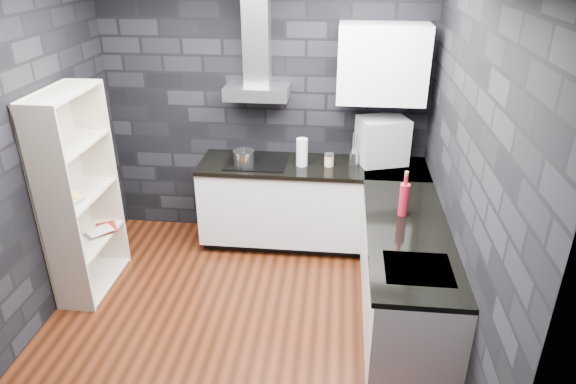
% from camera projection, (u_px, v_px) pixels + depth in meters
% --- Properties ---
extents(ground, '(3.20, 3.20, 0.00)m').
position_uv_depth(ground, '(240.00, 323.00, 4.23)').
color(ground, '#461D0D').
extents(wall_back, '(3.20, 0.05, 2.70)m').
position_uv_depth(wall_back, '(266.00, 108.00, 5.10)').
color(wall_back, black).
rests_on(wall_back, ground).
extents(wall_front, '(3.20, 0.05, 2.70)m').
position_uv_depth(wall_front, '(155.00, 324.00, 2.19)').
color(wall_front, black).
rests_on(wall_front, ground).
extents(wall_left, '(0.05, 3.20, 2.70)m').
position_uv_depth(wall_left, '(17.00, 163.00, 3.80)').
color(wall_left, black).
rests_on(wall_left, ground).
extents(wall_right, '(0.05, 3.20, 2.70)m').
position_uv_depth(wall_right, '(467.00, 183.00, 3.49)').
color(wall_right, black).
rests_on(wall_right, ground).
extents(toekick_back, '(2.18, 0.50, 0.10)m').
position_uv_depth(toekick_back, '(311.00, 238.00, 5.36)').
color(toekick_back, black).
rests_on(toekick_back, ground).
extents(toekick_right, '(0.50, 1.78, 0.10)m').
position_uv_depth(toekick_right, '(404.00, 321.00, 4.17)').
color(toekick_right, black).
rests_on(toekick_right, ground).
extents(counter_back_cab, '(2.20, 0.60, 0.76)m').
position_uv_depth(counter_back_cab, '(312.00, 203.00, 5.14)').
color(counter_back_cab, silver).
rests_on(counter_back_cab, ground).
extents(counter_right_cab, '(0.60, 1.80, 0.76)m').
position_uv_depth(counter_right_cab, '(404.00, 277.00, 3.99)').
color(counter_right_cab, silver).
rests_on(counter_right_cab, ground).
extents(counter_back_top, '(2.20, 0.62, 0.04)m').
position_uv_depth(counter_back_top, '(313.00, 166.00, 4.96)').
color(counter_back_top, black).
rests_on(counter_back_top, counter_back_cab).
extents(counter_right_top, '(0.62, 1.80, 0.04)m').
position_uv_depth(counter_right_top, '(408.00, 233.00, 3.82)').
color(counter_right_top, black).
rests_on(counter_right_top, counter_right_cab).
extents(counter_corner_top, '(0.62, 0.62, 0.04)m').
position_uv_depth(counter_corner_top, '(396.00, 169.00, 4.89)').
color(counter_corner_top, black).
rests_on(counter_corner_top, counter_right_cab).
extents(hood_body, '(0.60, 0.34, 0.12)m').
position_uv_depth(hood_body, '(257.00, 92.00, 4.84)').
color(hood_body, '#ACADB1').
rests_on(hood_body, wall_back).
extents(hood_chimney, '(0.24, 0.20, 0.90)m').
position_uv_depth(hood_chimney, '(257.00, 35.00, 4.68)').
color(hood_chimney, '#ACADB1').
rests_on(hood_chimney, hood_body).
extents(upper_cabinet, '(0.80, 0.35, 0.70)m').
position_uv_depth(upper_cabinet, '(382.00, 64.00, 4.60)').
color(upper_cabinet, white).
rests_on(upper_cabinet, wall_back).
extents(cooktop, '(0.58, 0.50, 0.01)m').
position_uv_depth(cooktop, '(257.00, 161.00, 5.01)').
color(cooktop, black).
rests_on(cooktop, counter_back_top).
extents(sink_rim, '(0.44, 0.40, 0.01)m').
position_uv_depth(sink_rim, '(418.00, 269.00, 3.36)').
color(sink_rim, '#ACADB1').
rests_on(sink_rim, counter_right_top).
extents(pot, '(0.22, 0.22, 0.12)m').
position_uv_depth(pot, '(244.00, 158.00, 4.91)').
color(pot, '#B4B4B9').
rests_on(pot, cooktop).
extents(glass_vase, '(0.14, 0.14, 0.27)m').
position_uv_depth(glass_vase, '(302.00, 152.00, 4.88)').
color(glass_vase, white).
rests_on(glass_vase, counter_back_top).
extents(storage_jar, '(0.11, 0.11, 0.11)m').
position_uv_depth(storage_jar, '(329.00, 161.00, 4.90)').
color(storage_jar, tan).
rests_on(storage_jar, counter_back_top).
extents(utensil_crock, '(0.12, 0.12, 0.12)m').
position_uv_depth(utensil_crock, '(354.00, 159.00, 4.93)').
color(utensil_crock, '#B4B4B9').
rests_on(utensil_crock, counter_back_top).
extents(appliance_garage, '(0.53, 0.47, 0.44)m').
position_uv_depth(appliance_garage, '(382.00, 141.00, 4.90)').
color(appliance_garage, '#A2A4A8').
rests_on(appliance_garage, counter_back_top).
extents(red_bottle, '(0.10, 0.10, 0.26)m').
position_uv_depth(red_bottle, '(404.00, 200.00, 3.98)').
color(red_bottle, maroon).
rests_on(red_bottle, counter_right_top).
extents(bookshelf, '(0.35, 0.81, 1.80)m').
position_uv_depth(bookshelf, '(80.00, 195.00, 4.34)').
color(bookshelf, beige).
rests_on(bookshelf, ground).
extents(fruit_bowl, '(0.28, 0.28, 0.05)m').
position_uv_depth(fruit_bowl, '(72.00, 198.00, 4.21)').
color(fruit_bowl, white).
rests_on(fruit_bowl, bookshelf).
extents(book_red, '(0.15, 0.10, 0.22)m').
position_uv_depth(book_red, '(96.00, 220.00, 4.63)').
color(book_red, maroon).
rests_on(book_red, bookshelf).
extents(book_second, '(0.13, 0.12, 0.22)m').
position_uv_depth(book_second, '(94.00, 218.00, 4.62)').
color(book_second, '#B2B2B2').
rests_on(book_second, bookshelf).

